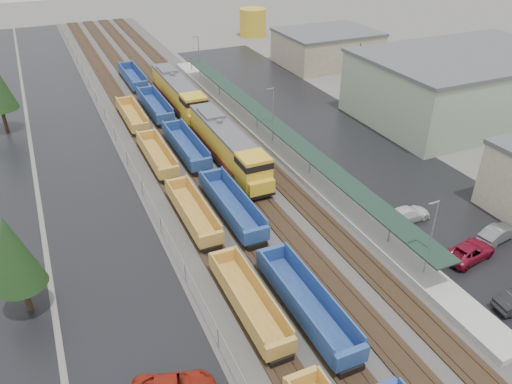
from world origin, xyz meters
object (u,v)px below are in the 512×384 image
storage_tank (253,22)px  well_string_blue (231,206)px  locomotive_trail (179,94)px  parked_car_east_c (407,214)px  parked_car_east_e (498,233)px  well_string_yellow (217,251)px  locomotive_lead (229,147)px  parked_car_east_b (469,252)px

storage_tank → well_string_blue: bearing=-115.6°
locomotive_trail → parked_car_east_c: 41.82m
locomotive_trail → parked_car_east_e: locomotive_trail is taller
well_string_yellow → parked_car_east_e: well_string_yellow is taller
parked_car_east_e → well_string_yellow: bearing=63.8°
locomotive_lead → well_string_yellow: 19.07m
locomotive_lead → parked_car_east_e: locomotive_lead is taller
parked_car_east_c → parked_car_east_e: bearing=-137.9°
storage_tank → parked_car_east_b: bearing=-101.0°
locomotive_lead → well_string_yellow: (-8.00, -17.25, -1.45)m
storage_tank → well_string_yellow: bearing=-116.1°
storage_tank → parked_car_east_b: storage_tank is taller
storage_tank → parked_car_east_c: size_ratio=1.23×
well_string_yellow → parked_car_east_b: bearing=-23.3°
locomotive_trail → well_string_blue: 32.08m
well_string_yellow → parked_car_east_e: size_ratio=18.05×
well_string_blue → parked_car_east_e: well_string_blue is taller
well_string_blue → parked_car_east_b: size_ratio=19.90×
well_string_blue → parked_car_east_e: size_ratio=23.32×
well_string_yellow → parked_car_east_e: (25.98, -8.11, -0.34)m
locomotive_lead → well_string_blue: 11.60m
parked_car_east_c → parked_car_east_e: 8.63m
locomotive_trail → locomotive_lead: bearing=-90.0°
locomotive_lead → well_string_yellow: bearing=-114.9°
locomotive_lead → storage_tank: bearing=63.5°
storage_tank → parked_car_east_b: size_ratio=1.16×
parked_car_east_b → parked_car_east_c: bearing=-1.1°
locomotive_lead → well_string_blue: bearing=-110.3°
parked_car_east_e → well_string_blue: bearing=47.6°
well_string_blue → parked_car_east_c: size_ratio=21.25×
locomotive_lead → locomotive_trail: bearing=90.0°
parked_car_east_c → parked_car_east_e: parked_car_east_e is taller
locomotive_trail → parked_car_east_e: bearing=-68.8°
locomotive_lead → parked_car_east_b: 29.60m
locomotive_trail → storage_tank: size_ratio=3.40×
locomotive_trail → parked_car_east_b: 49.26m
locomotive_lead → parked_car_east_e: 31.14m
storage_tank → parked_car_east_b: 88.88m
well_string_blue → storage_tank: 79.39m
parked_car_east_c → parked_car_east_b: bearing=-172.0°
well_string_blue → parked_car_east_b: (17.24, -15.61, -0.43)m
parked_car_east_b → parked_car_east_c: parked_car_east_b is taller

